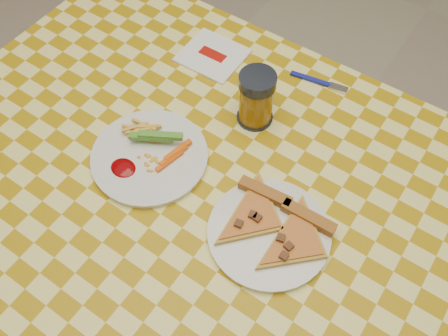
{
  "coord_description": "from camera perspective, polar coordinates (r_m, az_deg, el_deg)",
  "views": [
    {
      "loc": [
        0.3,
        -0.41,
        1.59
      ],
      "look_at": [
        -0.0,
        0.04,
        0.78
      ],
      "focal_mm": 40.0,
      "sensor_mm": 36.0,
      "label": 1
    }
  ],
  "objects": [
    {
      "name": "pizza_slices",
      "position": [
        0.91,
        5.87,
        -6.42
      ],
      "size": [
        0.23,
        0.21,
        0.02
      ],
      "color": "gold",
      "rests_on": "plate_right"
    },
    {
      "name": "ground",
      "position": [
        1.66,
        -0.64,
        -15.87
      ],
      "size": [
        8.0,
        8.0,
        0.0
      ],
      "primitive_type": "plane",
      "color": "beige",
      "rests_on": "ground"
    },
    {
      "name": "plate_left",
      "position": [
        1.01,
        -8.48,
        1.22
      ],
      "size": [
        0.26,
        0.26,
        0.01
      ],
      "primitive_type": "cylinder",
      "rotation": [
        0.0,
        0.0,
        0.13
      ],
      "color": "white",
      "rests_on": "table"
    },
    {
      "name": "fork",
      "position": [
        1.16,
        10.86,
        9.64
      ],
      "size": [
        0.13,
        0.04,
        0.01
      ],
      "rotation": [
        0.0,
        0.0,
        0.17
      ],
      "color": "navy",
      "rests_on": "table"
    },
    {
      "name": "fries_veggies",
      "position": [
        1.01,
        -8.47,
        2.52
      ],
      "size": [
        0.16,
        0.15,
        0.04
      ],
      "color": "#F0A64C",
      "rests_on": "plate_left"
    },
    {
      "name": "plate_right",
      "position": [
        0.92,
        5.15,
        -7.47
      ],
      "size": [
        0.28,
        0.28,
        0.01
      ],
      "primitive_type": "cylinder",
      "rotation": [
        0.0,
        0.0,
        0.35
      ],
      "color": "white",
      "rests_on": "table"
    },
    {
      "name": "drink_glass",
      "position": [
        1.03,
        3.7,
        7.92
      ],
      "size": [
        0.08,
        0.08,
        0.13
      ],
      "color": "black",
      "rests_on": "table"
    },
    {
      "name": "napkin",
      "position": [
        1.2,
        -1.31,
        12.75
      ],
      "size": [
        0.14,
        0.13,
        0.01
      ],
      "rotation": [
        0.0,
        0.0,
        0.02
      ],
      "color": "white",
      "rests_on": "table"
    },
    {
      "name": "table",
      "position": [
        1.04,
        -0.99,
        -4.37
      ],
      "size": [
        1.28,
        0.88,
        0.76
      ],
      "color": "white",
      "rests_on": "ground"
    }
  ]
}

